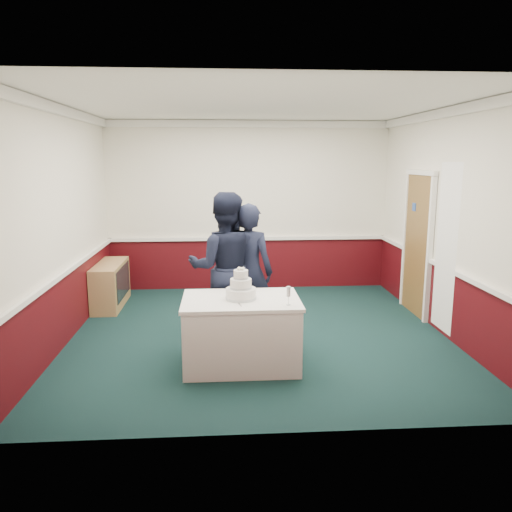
{
  "coord_description": "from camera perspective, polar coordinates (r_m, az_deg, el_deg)",
  "views": [
    {
      "loc": [
        -0.48,
        -6.43,
        2.34
      ],
      "look_at": [
        -0.04,
        -0.1,
        1.1
      ],
      "focal_mm": 35.0,
      "sensor_mm": 36.0,
      "label": 1
    }
  ],
  "objects": [
    {
      "name": "ground",
      "position": [
        6.86,
        0.3,
        -8.89
      ],
      "size": [
        5.0,
        5.0,
        0.0
      ],
      "primitive_type": "plane",
      "color": "#12292B",
      "rests_on": "ground"
    },
    {
      "name": "room_shell",
      "position": [
        7.07,
        0.59,
        8.03
      ],
      "size": [
        5.0,
        5.0,
        3.0
      ],
      "color": "white",
      "rests_on": "ground"
    },
    {
      "name": "sideboard",
      "position": [
        8.35,
        -16.28,
        -3.17
      ],
      "size": [
        0.41,
        1.2,
        0.7
      ],
      "color": "tan",
      "rests_on": "ground"
    },
    {
      "name": "cake_table",
      "position": [
        5.76,
        -1.71,
        -8.62
      ],
      "size": [
        1.32,
        0.92,
        0.79
      ],
      "color": "white",
      "rests_on": "ground"
    },
    {
      "name": "wedding_cake",
      "position": [
        5.61,
        -1.74,
        -3.81
      ],
      "size": [
        0.35,
        0.35,
        0.36
      ],
      "color": "white",
      "rests_on": "cake_table"
    },
    {
      "name": "cake_knife",
      "position": [
        5.44,
        -1.96,
        -5.45
      ],
      "size": [
        0.06,
        0.22,
        0.0
      ],
      "primitive_type": "cube",
      "rotation": [
        0.0,
        0.0,
        0.2
      ],
      "color": "silver",
      "rests_on": "cake_table"
    },
    {
      "name": "champagne_flute",
      "position": [
        5.37,
        3.73,
        -4.19
      ],
      "size": [
        0.05,
        0.05,
        0.21
      ],
      "color": "silver",
      "rests_on": "cake_table"
    },
    {
      "name": "person_man",
      "position": [
        6.42,
        -3.63,
        -1.31
      ],
      "size": [
        0.96,
        0.75,
        1.93
      ],
      "primitive_type": "imported",
      "rotation": [
        0.0,
        0.0,
        3.12
      ],
      "color": "black",
      "rests_on": "ground"
    },
    {
      "name": "person_woman",
      "position": [
        6.52,
        -0.85,
        -1.76
      ],
      "size": [
        0.77,
        0.65,
        1.79
      ],
      "primitive_type": "imported",
      "rotation": [
        0.0,
        0.0,
        2.74
      ],
      "color": "black",
      "rests_on": "ground"
    }
  ]
}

